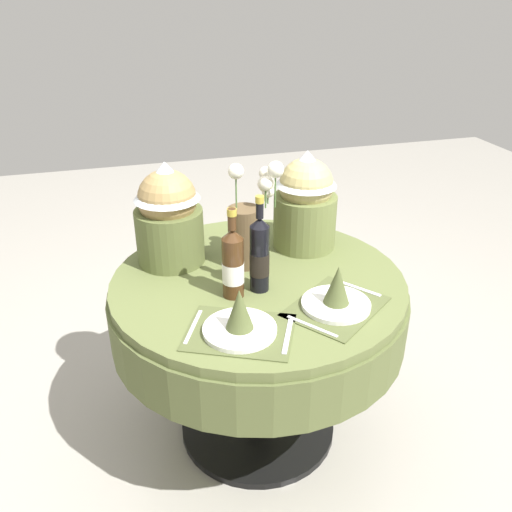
{
  "coord_description": "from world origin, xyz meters",
  "views": [
    {
      "loc": [
        -0.49,
        -1.71,
        1.78
      ],
      "look_at": [
        0.0,
        0.03,
        0.85
      ],
      "focal_mm": 37.81,
      "sensor_mm": 36.0,
      "label": 1
    }
  ],
  "objects_px": {
    "gift_tub_back_left": "(168,210)",
    "place_setting_left": "(240,320)",
    "flower_vase": "(248,224)",
    "wine_bottle_centre": "(260,255)",
    "gift_tub_back_right": "(306,197)",
    "dining_table": "(258,312)",
    "wine_bottle_left": "(233,263)",
    "place_setting_right": "(337,296)"
  },
  "relations": [
    {
      "from": "flower_vase",
      "to": "wine_bottle_centre",
      "type": "relative_size",
      "value": 1.16
    },
    {
      "from": "dining_table",
      "to": "gift_tub_back_left",
      "type": "xyz_separation_m",
      "value": [
        -0.3,
        0.23,
        0.37
      ]
    },
    {
      "from": "dining_table",
      "to": "wine_bottle_left",
      "type": "bearing_deg",
      "value": -140.86
    },
    {
      "from": "flower_vase",
      "to": "wine_bottle_left",
      "type": "distance_m",
      "value": 0.25
    },
    {
      "from": "dining_table",
      "to": "wine_bottle_centre",
      "type": "bearing_deg",
      "value": -102.37
    },
    {
      "from": "flower_vase",
      "to": "gift_tub_back_left",
      "type": "xyz_separation_m",
      "value": [
        -0.29,
        0.11,
        0.05
      ]
    },
    {
      "from": "wine_bottle_left",
      "to": "gift_tub_back_right",
      "type": "distance_m",
      "value": 0.51
    },
    {
      "from": "flower_vase",
      "to": "wine_bottle_centre",
      "type": "bearing_deg",
      "value": -93.67
    },
    {
      "from": "gift_tub_back_left",
      "to": "place_setting_left",
      "type": "bearing_deg",
      "value": -75.85
    },
    {
      "from": "place_setting_right",
      "to": "flower_vase",
      "type": "bearing_deg",
      "value": 117.79
    },
    {
      "from": "place_setting_left",
      "to": "wine_bottle_centre",
      "type": "height_order",
      "value": "wine_bottle_centre"
    },
    {
      "from": "place_setting_right",
      "to": "gift_tub_back_right",
      "type": "bearing_deg",
      "value": 82.75
    },
    {
      "from": "dining_table",
      "to": "flower_vase",
      "type": "bearing_deg",
      "value": 92.09
    },
    {
      "from": "wine_bottle_centre",
      "to": "gift_tub_back_left",
      "type": "height_order",
      "value": "gift_tub_back_left"
    },
    {
      "from": "wine_bottle_left",
      "to": "gift_tub_back_right",
      "type": "height_order",
      "value": "gift_tub_back_right"
    },
    {
      "from": "place_setting_right",
      "to": "gift_tub_back_right",
      "type": "xyz_separation_m",
      "value": [
        0.06,
        0.49,
        0.17
      ]
    },
    {
      "from": "dining_table",
      "to": "flower_vase",
      "type": "distance_m",
      "value": 0.35
    },
    {
      "from": "place_setting_right",
      "to": "wine_bottle_centre",
      "type": "height_order",
      "value": "wine_bottle_centre"
    },
    {
      "from": "wine_bottle_centre",
      "to": "flower_vase",
      "type": "bearing_deg",
      "value": 86.33
    },
    {
      "from": "place_setting_left",
      "to": "wine_bottle_centre",
      "type": "xyz_separation_m",
      "value": [
        0.14,
        0.25,
        0.09
      ]
    },
    {
      "from": "wine_bottle_left",
      "to": "gift_tub_back_left",
      "type": "distance_m",
      "value": 0.38
    },
    {
      "from": "flower_vase",
      "to": "gift_tub_back_right",
      "type": "distance_m",
      "value": 0.29
    },
    {
      "from": "wine_bottle_centre",
      "to": "place_setting_left",
      "type": "bearing_deg",
      "value": -119.08
    },
    {
      "from": "gift_tub_back_right",
      "to": "place_setting_right",
      "type": "bearing_deg",
      "value": -97.25
    },
    {
      "from": "dining_table",
      "to": "place_setting_right",
      "type": "bearing_deg",
      "value": -53.13
    },
    {
      "from": "place_setting_right",
      "to": "gift_tub_back_right",
      "type": "relative_size",
      "value": 1.03
    },
    {
      "from": "dining_table",
      "to": "gift_tub_back_left",
      "type": "distance_m",
      "value": 0.53
    },
    {
      "from": "place_setting_right",
      "to": "wine_bottle_centre",
      "type": "xyz_separation_m",
      "value": [
        -0.22,
        0.19,
        0.09
      ]
    },
    {
      "from": "dining_table",
      "to": "place_setting_left",
      "type": "height_order",
      "value": "place_setting_left"
    },
    {
      "from": "flower_vase",
      "to": "wine_bottle_left",
      "type": "height_order",
      "value": "flower_vase"
    },
    {
      "from": "place_setting_left",
      "to": "flower_vase",
      "type": "distance_m",
      "value": 0.49
    },
    {
      "from": "place_setting_right",
      "to": "gift_tub_back_right",
      "type": "distance_m",
      "value": 0.52
    },
    {
      "from": "place_setting_left",
      "to": "gift_tub_back_right",
      "type": "height_order",
      "value": "gift_tub_back_right"
    },
    {
      "from": "dining_table",
      "to": "gift_tub_back_left",
      "type": "relative_size",
      "value": 2.77
    },
    {
      "from": "gift_tub_back_right",
      "to": "wine_bottle_centre",
      "type": "bearing_deg",
      "value": -133.39
    },
    {
      "from": "wine_bottle_left",
      "to": "gift_tub_back_left",
      "type": "height_order",
      "value": "gift_tub_back_left"
    },
    {
      "from": "gift_tub_back_left",
      "to": "wine_bottle_left",
      "type": "bearing_deg",
      "value": -61.88
    },
    {
      "from": "place_setting_left",
      "to": "gift_tub_back_left",
      "type": "xyz_separation_m",
      "value": [
        -0.14,
        0.56,
        0.17
      ]
    },
    {
      "from": "flower_vase",
      "to": "wine_bottle_centre",
      "type": "height_order",
      "value": "flower_vase"
    },
    {
      "from": "dining_table",
      "to": "place_setting_right",
      "type": "xyz_separation_m",
      "value": [
        0.2,
        -0.27,
        0.2
      ]
    },
    {
      "from": "wine_bottle_left",
      "to": "place_setting_left",
      "type": "bearing_deg",
      "value": -98.78
    },
    {
      "from": "wine_bottle_centre",
      "to": "gift_tub_back_right",
      "type": "bearing_deg",
      "value": 46.61
    }
  ]
}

